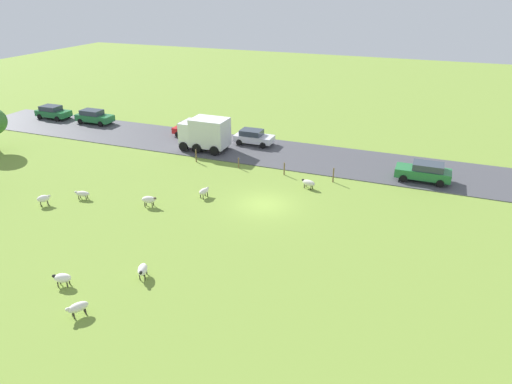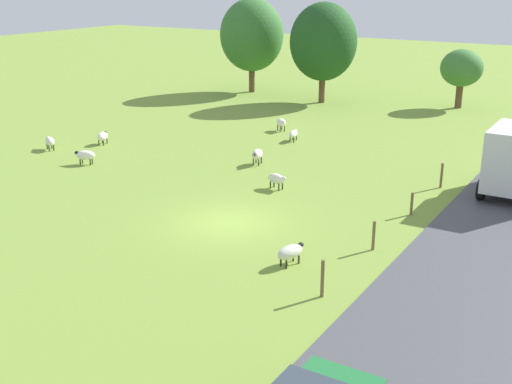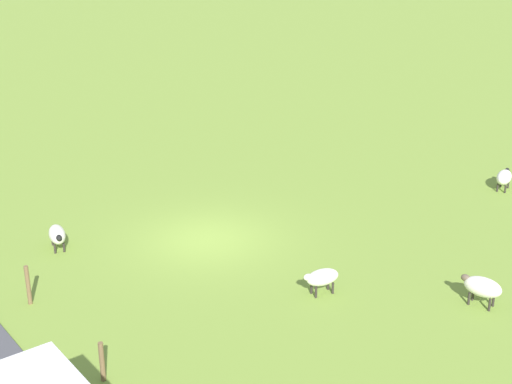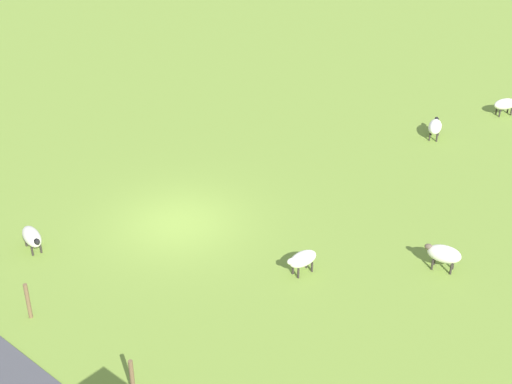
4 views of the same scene
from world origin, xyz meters
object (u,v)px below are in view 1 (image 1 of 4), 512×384
sheep_4 (204,191)px  car_4 (94,116)px  sheep_7 (78,307)px  car_0 (424,171)px  sheep_5 (309,183)px  sheep_2 (82,194)px  sheep_1 (43,199)px  sheep_0 (62,278)px  car_3 (53,112)px  car_2 (192,130)px  sheep_3 (143,270)px  car_1 (253,137)px  sheep_6 (149,200)px  truck_0 (205,133)px

sheep_4 → car_4: size_ratio=0.25×
sheep_7 → car_0: car_0 is taller
sheep_5 → car_0: car_0 is taller
sheep_2 → sheep_1: bearing=134.9°
sheep_2 → sheep_7: size_ratio=1.09×
car_4 → car_0: bearing=-96.0°
sheep_0 → sheep_5: bearing=-27.4°
sheep_0 → car_3: bearing=44.0°
sheep_1 → car_0: size_ratio=0.23×
sheep_1 → car_2: car_2 is taller
sheep_4 → car_0: size_ratio=0.25×
sheep_1 → sheep_4: (5.79, -10.81, -0.05)m
sheep_7 → car_4: car_4 is taller
sheep_3 → car_4: size_ratio=0.26×
car_1 → sheep_5: bearing=-136.2°
sheep_6 → car_1: car_1 is taller
sheep_2 → truck_0: 14.52m
car_0 → sheep_6: bearing=123.5°
sheep_2 → car_1: size_ratio=0.31×
sheep_5 → sheep_7: sheep_7 is taller
sheep_1 → truck_0: 16.99m
sheep_5 → car_2: size_ratio=0.29×
sheep_5 → sheep_7: (-19.82, 6.77, 0.02)m
sheep_6 → sheep_7: bearing=-163.0°
car_4 → car_1: bearing=-90.6°
sheep_2 → car_0: size_ratio=0.28×
sheep_5 → sheep_2: bearing=117.8°
sheep_0 → truck_0: size_ratio=0.24×
sheep_0 → car_4: bearing=36.2°
sheep_3 → sheep_4: size_ratio=1.04×
sheep_0 → truck_0: truck_0 is taller
sheep_3 → sheep_4: 11.17m
sheep_6 → sheep_7: (-12.10, -3.70, -0.06)m
car_0 → car_2: (3.72, 24.50, -0.06)m
car_3 → car_4: bearing=-89.2°
truck_0 → car_1: truck_0 is taller
truck_0 → car_3: (3.50, 23.17, -0.94)m
sheep_5 → car_4: 30.58m
sheep_6 → truck_0: truck_0 is taller
sheep_0 → sheep_7: bearing=-123.9°
truck_0 → car_1: size_ratio=1.17×
sheep_4 → car_1: bearing=4.7°
sheep_4 → sheep_6: bearing=133.7°
sheep_5 → sheep_6: bearing=126.4°
truck_0 → sheep_0: bearing=-172.8°
sheep_3 → sheep_5: (15.74, -5.60, -0.02)m
car_0 → car_4: car_0 is taller
sheep_0 → sheep_6: sheep_6 is taller
car_0 → car_3: size_ratio=1.07×
sheep_5 → car_2: car_2 is taller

